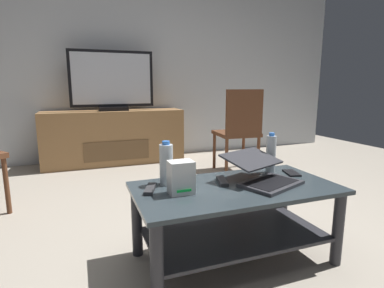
# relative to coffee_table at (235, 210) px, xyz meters

# --- Properties ---
(ground_plane) EXTENTS (7.68, 7.68, 0.00)m
(ground_plane) POSITION_rel_coffee_table_xyz_m (-0.12, 0.28, -0.30)
(ground_plane) COLOR #9E9384
(back_wall) EXTENTS (6.40, 0.12, 2.80)m
(back_wall) POSITION_rel_coffee_table_xyz_m (-0.12, 2.84, 1.10)
(back_wall) COLOR silver
(back_wall) RESTS_ON ground
(coffee_table) EXTENTS (1.11, 0.57, 0.43)m
(coffee_table) POSITION_rel_coffee_table_xyz_m (0.00, 0.00, 0.00)
(coffee_table) COLOR #2D383D
(coffee_table) RESTS_ON ground
(media_cabinet) EXTENTS (1.72, 0.44, 0.67)m
(media_cabinet) POSITION_rel_coffee_table_xyz_m (-0.37, 2.52, 0.04)
(media_cabinet) COLOR olive
(media_cabinet) RESTS_ON ground
(television) EXTENTS (1.00, 0.20, 0.73)m
(television) POSITION_rel_coffee_table_xyz_m (-0.37, 2.50, 0.73)
(television) COLOR black
(television) RESTS_ON media_cabinet
(dining_chair) EXTENTS (0.47, 0.47, 0.94)m
(dining_chair) POSITION_rel_coffee_table_xyz_m (0.88, 1.55, 0.22)
(dining_chair) COLOR #59331E
(dining_chair) RESTS_ON ground
(laptop) EXTENTS (0.44, 0.45, 0.16)m
(laptop) POSITION_rel_coffee_table_xyz_m (0.17, -0.00, 0.19)
(laptop) COLOR #333338
(laptop) RESTS_ON coffee_table
(router_box) EXTENTS (0.12, 0.10, 0.17)m
(router_box) POSITION_rel_coffee_table_xyz_m (-0.32, -0.01, 0.22)
(router_box) COLOR white
(router_box) RESTS_ON coffee_table
(water_bottle_near) EXTENTS (0.07, 0.07, 0.24)m
(water_bottle_near) POSITION_rel_coffee_table_xyz_m (-0.35, 0.16, 0.25)
(water_bottle_near) COLOR silver
(water_bottle_near) RESTS_ON coffee_table
(water_bottle_far) EXTENTS (0.06, 0.06, 0.25)m
(water_bottle_far) POSITION_rel_coffee_table_xyz_m (0.33, 0.16, 0.26)
(water_bottle_far) COLOR silver
(water_bottle_far) RESTS_ON coffee_table
(cell_phone) EXTENTS (0.10, 0.15, 0.01)m
(cell_phone) POSITION_rel_coffee_table_xyz_m (0.44, 0.09, 0.14)
(cell_phone) COLOR black
(cell_phone) RESTS_ON coffee_table
(tv_remote) EXTENTS (0.10, 0.16, 0.02)m
(tv_remote) POSITION_rel_coffee_table_xyz_m (-0.46, 0.09, 0.15)
(tv_remote) COLOR #2D2D30
(tv_remote) RESTS_ON coffee_table
(soundbar_remote) EXTENTS (0.08, 0.17, 0.02)m
(soundbar_remote) POSITION_rel_coffee_table_xyz_m (-0.04, 0.08, 0.15)
(soundbar_remote) COLOR #2D2D30
(soundbar_remote) RESTS_ON coffee_table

